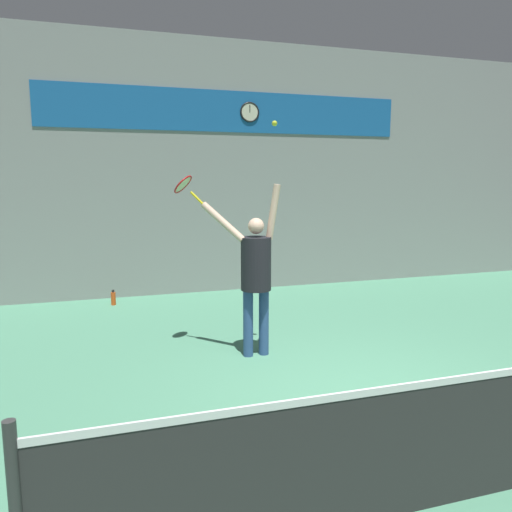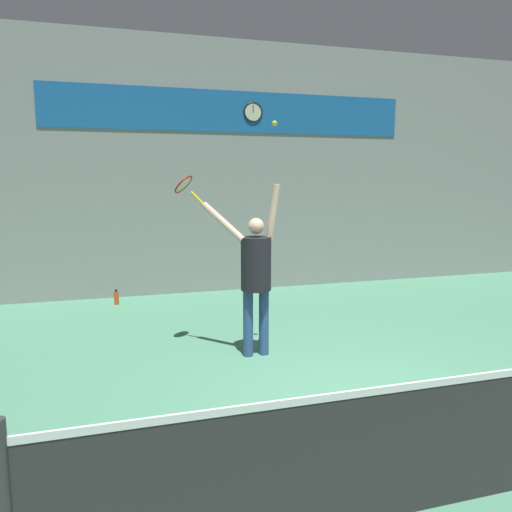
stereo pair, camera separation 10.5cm
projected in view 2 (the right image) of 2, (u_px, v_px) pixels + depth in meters
The scene contains 9 objects.
ground_plane at pixel (380, 413), 4.94m from camera, with size 18.00×18.00×0.00m, color #4C8C6B.
back_wall at pixel (233, 169), 10.10m from camera, with size 18.00×0.10×5.00m.
sponsor_banner at pixel (234, 112), 9.88m from camera, with size 7.28×0.02×0.80m.
scoreboard_clock at pixel (253, 112), 9.97m from camera, with size 0.40×0.04×0.40m.
court_net at pixel (484, 433), 3.55m from camera, with size 6.25×0.07×1.06m.
tennis_player at pixel (255, 270), 6.39m from camera, with size 0.97×0.59×2.23m.
tennis_racket at pixel (185, 186), 6.45m from camera, with size 0.43×0.38×0.39m.
tennis_ball at pixel (275, 123), 6.12m from camera, with size 0.07×0.07×0.07m.
water_bottle at pixel (116, 298), 9.19m from camera, with size 0.09×0.09×0.28m.
Camera 2 is at (-2.51, -4.09, 2.29)m, focal length 35.00 mm.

